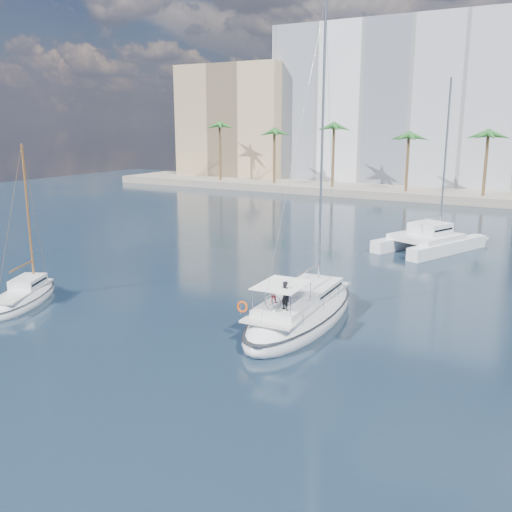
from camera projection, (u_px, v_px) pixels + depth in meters
The scene contains 10 objects.
ground at pixel (239, 308), 35.97m from camera, with size 160.00×160.00×0.00m, color black.
quay at pixel (448, 194), 87.23m from camera, with size 120.00×14.00×1.20m, color gray.
building_modern at pixel (399, 107), 100.10m from camera, with size 42.00×16.00×28.00m, color white.
building_tan_left at pixel (241, 124), 112.04m from camera, with size 22.00×14.00×22.00m, color tan.
palm_left at pixel (245, 129), 98.19m from camera, with size 3.60×3.60×12.30m.
palm_centre at pixel (447, 130), 81.63m from camera, with size 3.60×3.60×12.30m.
main_sloop at pixel (302, 313), 33.34m from camera, with size 4.74×13.03×19.04m.
small_sloop at pixel (24, 297), 36.80m from camera, with size 5.26×7.74×10.71m.
catamaran at pixel (429, 238), 52.05m from camera, with size 8.64×11.51×15.27m.
seagull at pixel (317, 286), 39.47m from camera, with size 1.22×0.52×0.22m.
Camera 1 is at (18.05, -29.12, 11.46)m, focal length 40.00 mm.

